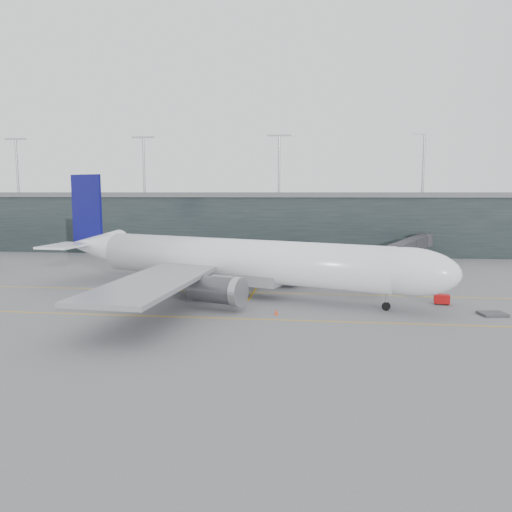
# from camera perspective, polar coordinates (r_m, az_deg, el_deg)

# --- Properties ---
(ground) EXTENTS (320.00, 320.00, 0.00)m
(ground) POSITION_cam_1_polar(r_m,az_deg,el_deg) (80.97, -3.48, -3.54)
(ground) COLOR #59595E
(ground) RESTS_ON ground
(taxiline_a) EXTENTS (160.00, 0.25, 0.02)m
(taxiline_a) POSITION_cam_1_polar(r_m,az_deg,el_deg) (77.11, -4.01, -4.09)
(taxiline_a) COLOR gold
(taxiline_a) RESTS_ON ground
(taxiline_b) EXTENTS (160.00, 0.25, 0.02)m
(taxiline_b) POSITION_cam_1_polar(r_m,az_deg,el_deg) (61.85, -6.80, -6.98)
(taxiline_b) COLOR gold
(taxiline_b) RESTS_ON ground
(taxiline_lead_main) EXTENTS (0.25, 60.00, 0.02)m
(taxiline_lead_main) POSITION_cam_1_polar(r_m,az_deg,el_deg) (99.83, 1.40, -1.46)
(taxiline_lead_main) COLOR gold
(taxiline_lead_main) RESTS_ON ground
(terminal) EXTENTS (240.00, 36.00, 29.00)m
(terminal) POSITION_cam_1_polar(r_m,az_deg,el_deg) (137.19, 0.83, 4.13)
(terminal) COLOR black
(terminal) RESTS_ON ground
(main_aircraft) EXTENTS (62.95, 58.09, 18.25)m
(main_aircraft) POSITION_cam_1_polar(r_m,az_deg,el_deg) (74.08, -2.40, -0.53)
(main_aircraft) COLOR white
(main_aircraft) RESTS_ON ground
(jet_bridge) EXTENTS (17.75, 44.12, 5.96)m
(jet_bridge) POSITION_cam_1_polar(r_m,az_deg,el_deg) (100.83, 15.26, 0.92)
(jet_bridge) COLOR #2C2C31
(jet_bridge) RESTS_ON ground
(gse_cart) EXTENTS (2.16, 1.54, 1.37)m
(gse_cart) POSITION_cam_1_polar(r_m,az_deg,el_deg) (72.78, 20.46, -4.62)
(gse_cart) COLOR #A20B0C
(gse_cart) RESTS_ON ground
(baggage_dolly) EXTENTS (3.50, 3.02, 0.31)m
(baggage_dolly) POSITION_cam_1_polar(r_m,az_deg,el_deg) (69.03, 25.41, -5.99)
(baggage_dolly) COLOR #35353A
(baggage_dolly) RESTS_ON ground
(uld_a) EXTENTS (2.06, 1.78, 1.64)m
(uld_a) POSITION_cam_1_polar(r_m,az_deg,el_deg) (90.94, -4.77, -1.80)
(uld_a) COLOR #3D3E43
(uld_a) RESTS_ON ground
(uld_b) EXTENTS (2.47, 2.07, 2.06)m
(uld_b) POSITION_cam_1_polar(r_m,az_deg,el_deg) (92.75, -4.12, -1.48)
(uld_b) COLOR #3D3E43
(uld_b) RESTS_ON ground
(uld_c) EXTENTS (2.26, 1.95, 1.81)m
(uld_c) POSITION_cam_1_polar(r_m,az_deg,el_deg) (91.44, -2.21, -1.68)
(uld_c) COLOR #3D3E43
(uld_c) RESTS_ON ground
(cone_nose) EXTENTS (0.40, 0.40, 0.63)m
(cone_nose) POSITION_cam_1_polar(r_m,az_deg,el_deg) (74.42, 20.87, -4.73)
(cone_nose) COLOR orange
(cone_nose) RESTS_ON ground
(cone_wing_stbd) EXTENTS (0.47, 0.47, 0.74)m
(cone_wing_stbd) POSITION_cam_1_polar(r_m,az_deg,el_deg) (62.63, 2.33, -6.41)
(cone_wing_stbd) COLOR red
(cone_wing_stbd) RESTS_ON ground
(cone_wing_port) EXTENTS (0.47, 0.47, 0.76)m
(cone_wing_port) POSITION_cam_1_polar(r_m,az_deg,el_deg) (88.91, 4.35, -2.32)
(cone_wing_port) COLOR orange
(cone_wing_port) RESTS_ON ground
(cone_tail) EXTENTS (0.46, 0.46, 0.74)m
(cone_tail) POSITION_cam_1_polar(r_m,az_deg,el_deg) (72.57, -12.18, -4.67)
(cone_tail) COLOR #F34D0D
(cone_tail) RESTS_ON ground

